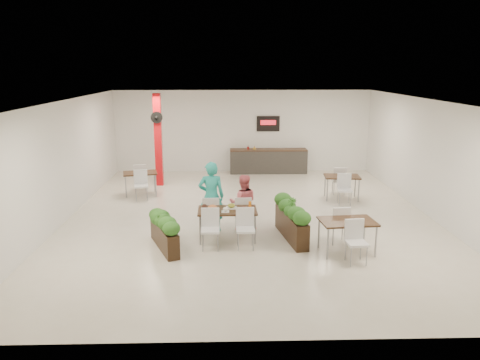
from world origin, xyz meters
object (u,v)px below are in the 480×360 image
Objects in this scene: service_counter at (268,160)px; side_table_c at (347,226)px; planter_left at (164,228)px; red_column at (158,139)px; main_table at (227,214)px; planter_right at (291,219)px; diner_man at (211,197)px; side_table_b at (342,180)px; diner_woman at (243,203)px; side_table_a at (140,176)px.

service_counter reaches higher than side_table_c.
side_table_c is (4.11, -0.37, 0.14)m from planter_left.
red_column reaches higher than main_table.
planter_right is (-0.08, -7.28, 0.01)m from service_counter.
service_counter is at bearing -107.77° from diner_man.
red_column is 6.38m from side_table_b.
side_table_c is (1.04, -8.21, 0.13)m from service_counter.
red_column is at bearing -155.00° from service_counter.
diner_man is 1.23× the size of diner_woman.
main_table and side_table_b have the same top height.
main_table is at bearing -102.61° from service_counter.
planter_right is (1.15, -0.62, -0.23)m from diner_woman.
diner_man is (-0.39, 0.65, 0.26)m from main_table.
service_counter is 1.82× the size of side_table_b.
planter_right is at bearing 135.24° from side_table_c.
side_table_a is (-4.36, 4.12, 0.12)m from planter_right.
red_column is at bearing 123.27° from side_table_c.
main_table is 0.98× the size of side_table_a.
diner_man reaches higher than side_table_b.
side_table_a is (-2.41, 3.49, -0.28)m from diner_man.
side_table_a is 1.01× the size of side_table_c.
service_counter is at bearing 122.08° from side_table_b.
planter_right is at bearing -90.62° from service_counter.
diner_man reaches higher than planter_left.
main_table is at bearing 19.81° from planter_left.
diner_man is at bearing 48.21° from planter_left.
service_counter is 1.82× the size of side_table_c.
diner_woman is (2.77, -4.79, -0.92)m from red_column.
side_table_b is at bearing -18.22° from side_table_a.
planter_right reaches higher than side_table_b.
service_counter is 8.41m from planter_left.
side_table_a is (-0.44, -1.30, -1.02)m from red_column.
planter_right reaches higher than main_table.
side_table_a is at bearing 124.04° from main_table.
diner_woman reaches higher than main_table.
planter_right is at bearing 1.17° from main_table.
red_column reaches higher than diner_man.
diner_woman reaches higher than planter_right.
diner_woman reaches higher than side_table_c.
main_table is 0.81m from diner_man.
diner_woman is 0.88× the size of side_table_b.
side_table_c is at bearing -82.79° from service_counter.
side_table_c is at bearing 144.82° from diner_woman.
red_column is at bearing 98.80° from planter_left.
service_counter is 7.28m from planter_right.
planter_left is (-1.05, -1.17, -0.41)m from diner_man.
red_column is 4.56m from service_counter.
planter_left is 0.98× the size of side_table_a.
diner_man is at bearing -0.85° from diner_woman.
service_counter is at bearing 68.56° from planter_left.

